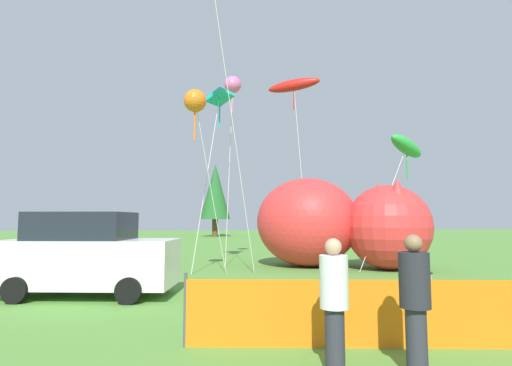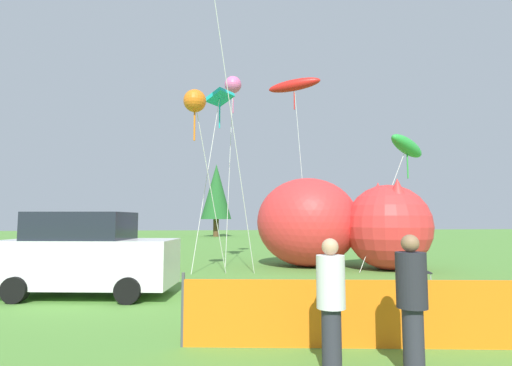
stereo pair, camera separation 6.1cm
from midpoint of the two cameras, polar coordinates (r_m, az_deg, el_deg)
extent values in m
plane|color=#548C38|center=(10.22, 5.12, -15.72)|extent=(120.00, 120.00, 0.00)
cube|color=white|center=(10.75, -22.83, -10.45)|extent=(4.35, 2.36, 1.12)
cube|color=#1E232D|center=(10.79, -23.66, -5.63)|extent=(2.49, 1.92, 0.67)
cylinder|color=black|center=(11.15, -14.94, -13.15)|extent=(0.62, 0.33, 0.59)
cylinder|color=black|center=(9.58, -17.87, -14.42)|extent=(0.62, 0.33, 0.59)
cylinder|color=black|center=(12.11, -26.89, -12.12)|extent=(0.62, 0.33, 0.59)
cylinder|color=black|center=(10.68, -31.25, -12.94)|extent=(0.62, 0.33, 0.59)
cube|color=black|center=(11.82, 22.27, -11.68)|extent=(0.64, 0.64, 0.03)
cube|color=black|center=(12.03, 21.96, -10.47)|extent=(0.47, 0.17, 0.46)
cylinder|color=#A5A5AD|center=(11.69, 23.62, -12.84)|extent=(0.02, 0.02, 0.46)
cylinder|color=#A5A5AD|center=(11.59, 21.49, -12.98)|extent=(0.02, 0.02, 0.46)
cylinder|color=#A5A5AD|center=(12.11, 23.09, -12.58)|extent=(0.02, 0.02, 0.46)
cylinder|color=#A5A5AD|center=(12.01, 21.03, -12.71)|extent=(0.02, 0.02, 0.46)
ellipsoid|color=red|center=(16.15, 7.19, -5.55)|extent=(5.21, 4.98, 3.52)
ellipsoid|color=yellow|center=(16.17, 7.22, -8.36)|extent=(3.51, 3.53, 1.59)
sphere|color=red|center=(15.80, 18.26, -5.98)|extent=(3.17, 3.17, 3.17)
cone|color=red|center=(16.54, 16.93, -1.57)|extent=(0.89, 0.89, 0.95)
cone|color=red|center=(15.12, 19.45, -1.18)|extent=(0.89, 0.89, 0.95)
cube|color=orange|center=(6.63, 23.35, -16.81)|extent=(7.11, 1.17, 0.98)
cylinder|color=#4C4C51|center=(6.29, -10.37, -17.35)|extent=(0.05, 0.05, 1.07)
cylinder|color=#2D2D38|center=(5.33, 10.86, -21.24)|extent=(0.24, 0.24, 0.77)
cylinder|color=silver|center=(5.18, 10.72, -13.66)|extent=(0.36, 0.36, 0.65)
sphere|color=tan|center=(5.13, 10.64, -8.94)|extent=(0.21, 0.21, 0.21)
cylinder|color=#2D2D38|center=(5.50, 21.65, -20.33)|extent=(0.25, 0.25, 0.80)
cylinder|color=#26262D|center=(5.35, 21.38, -12.75)|extent=(0.37, 0.37, 0.67)
sphere|color=#8C6647|center=(5.31, 21.22, -8.03)|extent=(0.22, 0.22, 0.22)
cylinder|color=silver|center=(16.88, -3.95, 1.86)|extent=(0.39, 1.36, 7.89)
sphere|color=pink|center=(18.44, -3.43, 13.85)|extent=(0.76, 0.76, 0.76)
cylinder|color=pink|center=(18.22, -3.44, 11.77)|extent=(0.06, 0.06, 1.20)
cylinder|color=silver|center=(19.80, 6.33, 2.29)|extent=(0.24, 1.80, 8.90)
ellipsoid|color=red|center=(21.64, 5.33, 13.74)|extent=(2.78, 1.83, 0.85)
cylinder|color=red|center=(21.43, 5.35, 11.97)|extent=(0.06, 0.06, 1.20)
cylinder|color=silver|center=(13.48, -3.51, 8.76)|extent=(1.75, 1.82, 10.25)
cylinder|color=silver|center=(15.81, 17.80, -3.05)|extent=(2.64, 1.26, 4.81)
ellipsoid|color=green|center=(17.19, 20.62, 4.92)|extent=(2.29, 1.87, 1.07)
cylinder|color=green|center=(17.09, 20.70, 2.61)|extent=(0.06, 0.06, 1.20)
cylinder|color=silver|center=(15.15, -7.16, 0.82)|extent=(1.04, 2.22, 6.91)
cube|color=#19B2B2|center=(16.93, -5.32, 12.10)|extent=(1.27, 1.27, 0.50)
cylinder|color=#19B2B2|center=(16.74, -5.34, 9.81)|extent=(0.06, 0.06, 1.20)
cylinder|color=silver|center=(13.40, -6.56, -1.04)|extent=(1.15, 1.40, 5.68)
sphere|color=orange|center=(13.24, -8.82, 11.54)|extent=(0.73, 0.73, 0.73)
cylinder|color=orange|center=(13.05, -8.87, 8.59)|extent=(0.06, 0.06, 1.20)
cylinder|color=brown|center=(44.01, -5.93, -6.39)|extent=(0.61, 0.61, 1.90)
cone|color=#236028|center=(44.10, -5.89, -1.21)|extent=(3.34, 3.34, 6.07)
cylinder|color=brown|center=(41.32, 8.40, -6.76)|extent=(0.46, 0.46, 1.43)
cone|color=#2D6B2D|center=(41.35, 8.35, -2.59)|extent=(2.52, 2.52, 4.59)
camera|label=1|loc=(0.03, -90.11, 0.01)|focal=28.00mm
camera|label=2|loc=(0.03, 89.89, -0.01)|focal=28.00mm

